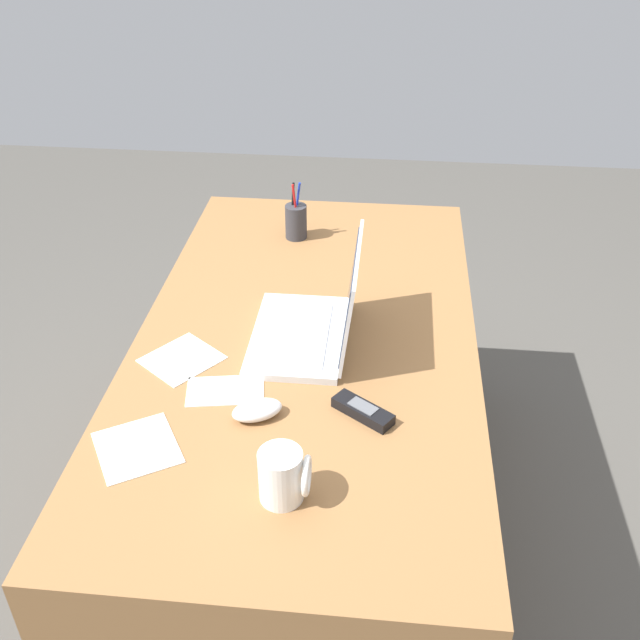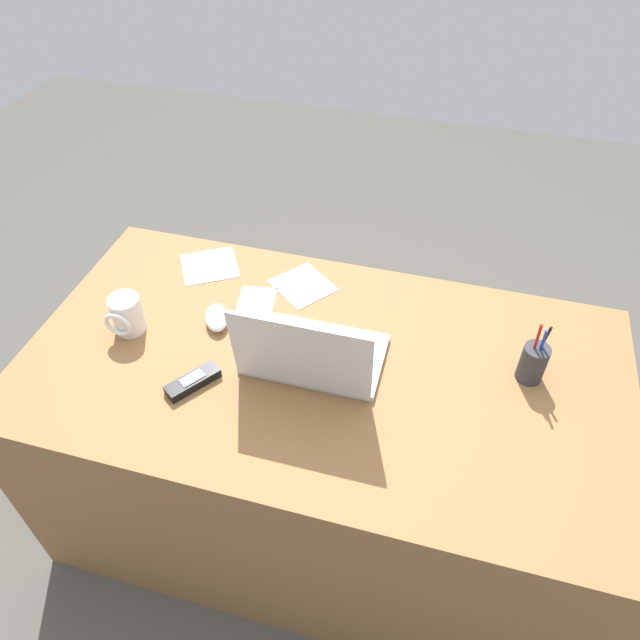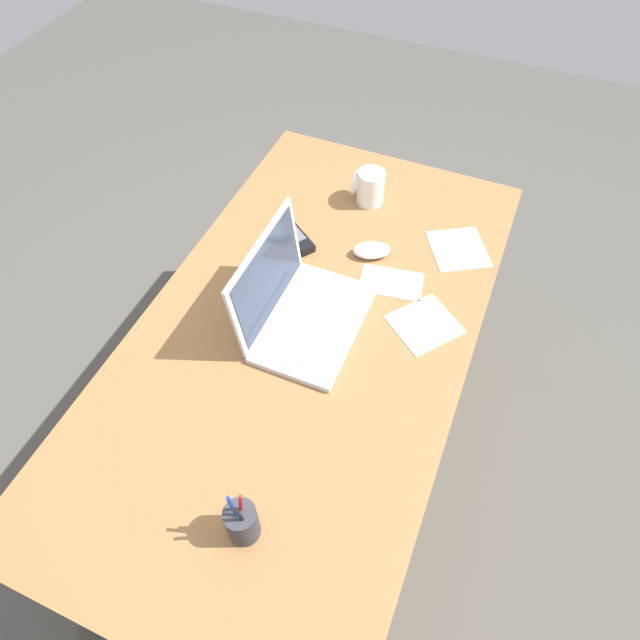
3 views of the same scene
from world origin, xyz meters
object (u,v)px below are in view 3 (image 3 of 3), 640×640
object	(u,v)px
laptop	(299,308)
computer_mouse	(372,250)
cordless_phone	(297,237)
pen_holder	(242,522)
coffee_mug_white	(369,187)

from	to	relation	value
laptop	computer_mouse	distance (m)	0.31
cordless_phone	pen_holder	size ratio (longest dim) A/B	0.78
coffee_mug_white	pen_holder	distance (m)	1.04
laptop	pen_holder	size ratio (longest dim) A/B	1.96
coffee_mug_white	cordless_phone	size ratio (longest dim) A/B	0.77
computer_mouse	cordless_phone	world-z (taller)	computer_mouse
laptop	pen_holder	distance (m)	0.54
cordless_phone	computer_mouse	bearing A→B (deg)	-82.79
cordless_phone	laptop	bearing A→B (deg)	-154.30
laptop	cordless_phone	xyz separation A→B (m)	(0.26, 0.13, -0.04)
laptop	cordless_phone	bearing A→B (deg)	25.70
laptop	coffee_mug_white	world-z (taller)	laptop
cordless_phone	pen_holder	distance (m)	0.83
coffee_mug_white	cordless_phone	bearing A→B (deg)	151.31
coffee_mug_white	cordless_phone	distance (m)	0.28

